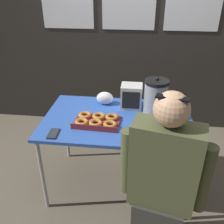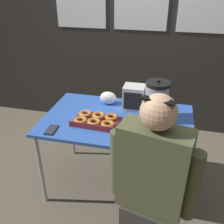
{
  "view_description": "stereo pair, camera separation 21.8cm",
  "coord_description": "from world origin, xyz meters",
  "px_view_note": "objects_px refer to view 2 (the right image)",
  "views": [
    {
      "loc": [
        0.17,
        -1.9,
        1.87
      ],
      "look_at": [
        -0.05,
        0.0,
        0.83
      ],
      "focal_mm": 40.0,
      "sensor_mm": 36.0,
      "label": 1
    },
    {
      "loc": [
        0.39,
        -1.86,
        1.87
      ],
      "look_at": [
        -0.05,
        0.0,
        0.83
      ],
      "focal_mm": 40.0,
      "sensor_mm": 36.0,
      "label": 2
    }
  ],
  "objects_px": {
    "coffee_urn": "(157,101)",
    "donut_box": "(96,120)",
    "person_seated": "(151,189)",
    "space_heater": "(134,97)",
    "cell_phone": "(52,130)"
  },
  "relations": [
    {
      "from": "person_seated",
      "to": "coffee_urn",
      "type": "bearing_deg",
      "value": -73.86
    },
    {
      "from": "coffee_urn",
      "to": "cell_phone",
      "type": "relative_size",
      "value": 2.45
    },
    {
      "from": "donut_box",
      "to": "person_seated",
      "type": "relative_size",
      "value": 0.3
    },
    {
      "from": "cell_phone",
      "to": "person_seated",
      "type": "bearing_deg",
      "value": -23.65
    },
    {
      "from": "coffee_urn",
      "to": "donut_box",
      "type": "bearing_deg",
      "value": -158.8
    },
    {
      "from": "space_heater",
      "to": "cell_phone",
      "type": "bearing_deg",
      "value": -137.55
    },
    {
      "from": "donut_box",
      "to": "coffee_urn",
      "type": "bearing_deg",
      "value": 23.76
    },
    {
      "from": "donut_box",
      "to": "cell_phone",
      "type": "bearing_deg",
      "value": -143.78
    },
    {
      "from": "coffee_urn",
      "to": "space_heater",
      "type": "xyz_separation_m",
      "value": [
        -0.21,
        0.14,
        -0.06
      ]
    },
    {
      "from": "donut_box",
      "to": "person_seated",
      "type": "bearing_deg",
      "value": -42.5
    },
    {
      "from": "coffee_urn",
      "to": "person_seated",
      "type": "relative_size",
      "value": 0.28
    },
    {
      "from": "donut_box",
      "to": "coffee_urn",
      "type": "height_order",
      "value": "coffee_urn"
    },
    {
      "from": "donut_box",
      "to": "person_seated",
      "type": "distance_m",
      "value": 0.77
    },
    {
      "from": "donut_box",
      "to": "space_heater",
      "type": "height_order",
      "value": "space_heater"
    },
    {
      "from": "space_heater",
      "to": "person_seated",
      "type": "height_order",
      "value": "person_seated"
    }
  ]
}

